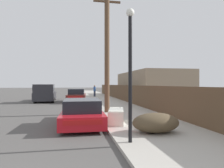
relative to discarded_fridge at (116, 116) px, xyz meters
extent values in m
cube|color=#ADA89E|center=(1.48, 16.82, -0.39)|extent=(4.20, 63.00, 0.12)
cube|color=silver|center=(0.00, 0.00, -0.01)|extent=(1.06, 1.85, 0.62)
cube|color=white|center=(0.00, 0.00, 0.31)|extent=(1.02, 1.78, 0.03)
cube|color=#333335|center=(0.31, 0.48, 0.34)|extent=(0.07, 0.20, 0.02)
cube|color=gray|center=(0.06, 0.27, 0.33)|extent=(0.69, 0.23, 0.01)
cube|color=gray|center=(-0.06, -0.25, 0.33)|extent=(0.69, 0.23, 0.01)
cube|color=red|center=(-1.58, 0.62, -0.02)|extent=(2.00, 4.70, 0.55)
cube|color=black|center=(-1.59, 0.20, 0.52)|extent=(1.68, 2.27, 0.55)
cube|color=#B21414|center=(-1.63, -1.72, 0.07)|extent=(1.48, 0.06, 0.19)
cylinder|color=black|center=(-2.37, 2.08, -0.11)|extent=(0.22, 0.67, 0.67)
cylinder|color=black|center=(-0.72, 2.04, -0.11)|extent=(0.22, 0.67, 0.67)
cylinder|color=black|center=(-2.44, -0.80, -0.11)|extent=(0.22, 0.67, 0.67)
cylinder|color=black|center=(-0.79, -0.84, -0.11)|extent=(0.22, 0.67, 0.67)
cube|color=#5B1E19|center=(-1.72, 12.78, 0.06)|extent=(2.19, 4.58, 0.73)
cube|color=black|center=(-1.73, 12.60, 0.72)|extent=(1.79, 2.61, 0.57)
cube|color=#B21414|center=(-1.88, 10.54, 0.19)|extent=(1.46, 0.13, 0.26)
cylinder|color=black|center=(-2.44, 14.22, -0.12)|extent=(0.25, 0.66, 0.65)
cylinder|color=black|center=(-0.81, 14.10, -0.12)|extent=(0.25, 0.66, 0.65)
cylinder|color=black|center=(-2.63, 11.46, -0.12)|extent=(0.25, 0.66, 0.65)
cylinder|color=black|center=(-1.00, 11.35, -0.12)|extent=(0.25, 0.66, 0.65)
cube|color=#232328|center=(-5.20, 14.47, 0.18)|extent=(2.34, 5.79, 0.84)
cube|color=#232328|center=(-5.13, 12.91, 1.04)|extent=(2.08, 2.65, 0.89)
cube|color=black|center=(-5.13, 12.91, 1.06)|extent=(2.12, 2.60, 0.49)
cylinder|color=black|center=(-4.24, 12.75, -0.04)|extent=(0.30, 0.83, 0.82)
cylinder|color=black|center=(-6.01, 12.67, -0.04)|extent=(0.30, 0.83, 0.82)
cylinder|color=black|center=(-4.40, 16.28, -0.04)|extent=(0.30, 0.83, 0.82)
cylinder|color=black|center=(-6.17, 16.20, -0.04)|extent=(0.30, 0.83, 0.82)
cylinder|color=brown|center=(0.16, 3.73, 3.73)|extent=(0.33, 0.33, 8.10)
cube|color=brown|center=(0.16, 3.73, 6.97)|extent=(1.80, 0.12, 0.12)
cylinder|color=black|center=(-0.20, -3.15, 1.67)|extent=(0.12, 0.12, 3.98)
sphere|color=white|center=(-0.20, -3.15, 3.79)|extent=(0.26, 0.26, 0.26)
ellipsoid|color=brown|center=(1.10, -2.11, 0.05)|extent=(1.82, 1.25, 0.75)
cube|color=brown|center=(3.43, 11.10, 0.54)|extent=(0.08, 37.98, 1.72)
cube|color=gray|center=(8.14, 16.63, 1.35)|extent=(6.00, 13.42, 3.59)
cylinder|color=#282D42|center=(0.95, 20.17, 0.07)|extent=(0.28, 0.28, 0.80)
cylinder|color=#2D5193|center=(0.95, 20.17, 0.79)|extent=(0.34, 0.34, 0.63)
sphere|color=#8C664C|center=(0.95, 20.17, 1.23)|extent=(0.24, 0.24, 0.24)
camera|label=1|loc=(-1.93, -9.26, 1.52)|focal=32.00mm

